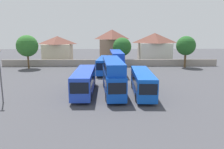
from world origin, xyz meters
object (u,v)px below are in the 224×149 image
bus_1 (84,80)px  tree_right_of_lot (27,46)px  house_terrace_centre (112,46)px  lamp_post_lot_edge (0,73)px  bus_3 (142,81)px  bus_2 (113,74)px  bus_5 (117,61)px  house_terrace_left (58,49)px  tree_left_of_lot (122,47)px  bus_4 (104,64)px  house_terrace_right (154,48)px  tree_behind_wall (186,46)px

bus_1 → tree_right_of_lot: size_ratio=1.40×
tree_right_of_lot → house_terrace_centre: bearing=29.1°
tree_right_of_lot → lamp_post_lot_edge: bearing=-76.7°
bus_3 → tree_right_of_lot: tree_right_of_lot is taller
house_terrace_centre → lamp_post_lot_edge: (-14.43, -38.28, -1.14)m
bus_2 → bus_5: bus_2 is taller
house_terrace_left → tree_left_of_lot: 19.08m
house_terrace_centre → lamp_post_lot_edge: 40.93m
house_terrace_left → bus_4: bearing=-51.1°
bus_3 → house_terrace_right: size_ratio=1.19×
bus_1 → bus_5: size_ratio=0.94×
bus_3 → tree_right_of_lot: size_ratio=1.38×
bus_5 → house_terrace_centre: (-0.62, 18.19, 2.23)m
bus_3 → lamp_post_lot_edge: lamp_post_lot_edge is taller
bus_2 → tree_behind_wall: 30.16m
tree_behind_wall → tree_right_of_lot: size_ratio=0.97×
house_terrace_centre → bus_2: bearing=-90.9°
bus_2 → house_terrace_left: house_terrace_left is taller
lamp_post_lot_edge → bus_4: bearing=58.2°
house_terrace_centre → tree_behind_wall: house_terrace_centre is taller
bus_5 → house_terrace_left: size_ratio=1.49×
house_terrace_left → lamp_post_lot_edge: house_terrace_left is taller
bus_1 → tree_behind_wall: (22.98, 23.53, 3.53)m
tree_behind_wall → house_terrace_right: bearing=122.2°
bus_4 → tree_behind_wall: size_ratio=1.37×
bus_1 → bus_4: 16.06m
bus_2 → tree_right_of_lot: 30.28m
bus_2 → tree_behind_wall: (18.85, 23.39, 2.70)m
bus_3 → lamp_post_lot_edge: size_ratio=1.70×
house_terrace_left → tree_behind_wall: size_ratio=1.03×
house_terrace_left → tree_right_of_lot: 11.61m
bus_2 → house_terrace_left: bearing=-158.4°
bus_2 → tree_left_of_lot: bearing=170.1°
bus_2 → lamp_post_lot_edge: size_ratio=1.83×
bus_1 → house_terrace_centre: size_ratio=1.19×
tree_right_of_lot → lamp_post_lot_edge: 27.55m
bus_1 → house_terrace_left: size_ratio=1.40×
house_terrace_left → tree_behind_wall: tree_behind_wall is taller
bus_4 → tree_behind_wall: (20.31, 7.69, 3.52)m
house_terrace_left → bus_2: bearing=-65.0°
bus_5 → bus_3: bearing=8.5°
bus_1 → tree_left_of_lot: bearing=165.4°
bus_5 → tree_behind_wall: size_ratio=1.53×
bus_5 → tree_right_of_lot: (-21.37, 6.67, 2.84)m
bus_1 → lamp_post_lot_edge: 10.79m
house_terrace_left → house_terrace_right: size_ratio=0.86×
bus_5 → tree_behind_wall: tree_behind_wall is taller
bus_3 → bus_4: bearing=-159.0°
house_terrace_left → house_terrace_centre: bearing=4.1°
tree_left_of_lot → tree_behind_wall: 16.32m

